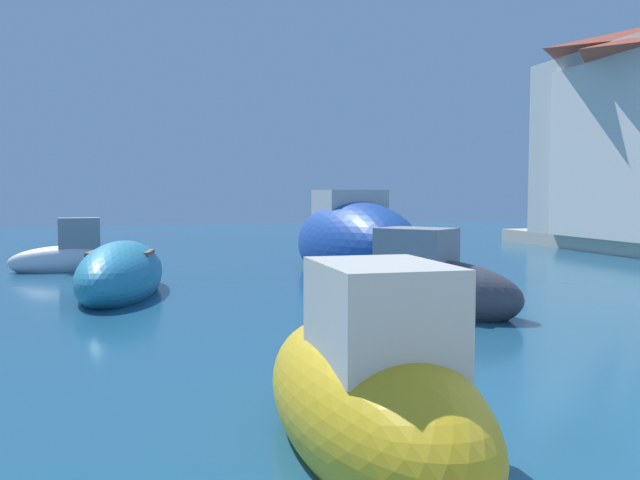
% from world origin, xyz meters
% --- Properties ---
extents(moored_boat_0, '(2.20, 4.75, 1.37)m').
position_xyz_m(moored_boat_0, '(-5.17, 9.85, 0.38)').
color(moored_boat_0, teal).
rests_on(moored_boat_0, ground).
extents(moored_boat_1, '(1.41, 3.68, 1.79)m').
position_xyz_m(moored_boat_1, '(-3.01, 0.62, 0.44)').
color(moored_boat_1, gold).
rests_on(moored_boat_1, ground).
extents(moored_boat_5, '(3.09, 3.34, 1.70)m').
position_xyz_m(moored_boat_5, '(-0.07, 6.31, 0.43)').
color(moored_boat_5, '#3F3F47').
rests_on(moored_boat_5, ground).
extents(moored_boat_6, '(2.74, 6.41, 2.63)m').
position_xyz_m(moored_boat_6, '(0.62, 12.75, 0.70)').
color(moored_boat_6, '#1E479E').
rests_on(moored_boat_6, ground).
extents(moored_boat_9, '(3.10, 1.21, 1.57)m').
position_xyz_m(moored_boat_9, '(-6.54, 14.51, 0.35)').
color(moored_boat_9, white).
rests_on(moored_boat_9, ground).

